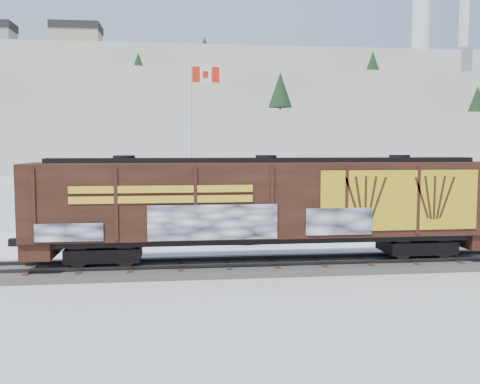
{
  "coord_description": "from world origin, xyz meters",
  "views": [
    {
      "loc": [
        -0.14,
        -22.44,
        5.25
      ],
      "look_at": [
        2.93,
        3.0,
        3.09
      ],
      "focal_mm": 40.0,
      "sensor_mm": 36.0,
      "label": 1
    }
  ],
  "objects": [
    {
      "name": "hillside",
      "position": [
        -0.05,
        139.79,
        14.37
      ],
      "size": [
        360.0,
        110.0,
        93.0
      ],
      "color": "white",
      "rests_on": "ground"
    },
    {
      "name": "hopper_railcar",
      "position": [
        3.68,
        -0.01,
        2.88
      ],
      "size": [
        19.77,
        3.06,
        4.37
      ],
      "color": "black",
      "rests_on": "rail_track"
    },
    {
      "name": "car_white",
      "position": [
        -0.51,
        7.03,
        0.8
      ],
      "size": [
        4.91,
        2.5,
        1.54
      ],
      "primitive_type": "imported",
      "rotation": [
        0.0,
        0.0,
        1.76
      ],
      "color": "silver",
      "rests_on": "parking_strip"
    },
    {
      "name": "parking_strip",
      "position": [
        0.0,
        7.5,
        0.01
      ],
      "size": [
        40.0,
        8.0,
        0.03
      ],
      "primitive_type": "cube",
      "color": "white",
      "rests_on": "ground"
    },
    {
      "name": "ground",
      "position": [
        0.0,
        0.0,
        0.0
      ],
      "size": [
        500.0,
        500.0,
        0.0
      ],
      "primitive_type": "plane",
      "color": "white",
      "rests_on": "ground"
    },
    {
      "name": "flagpole",
      "position": [
        0.99,
        12.4,
        3.85
      ],
      "size": [
        2.3,
        0.9,
        10.59
      ],
      "color": "silver",
      "rests_on": "ground"
    },
    {
      "name": "rail_track",
      "position": [
        0.0,
        0.0,
        0.15
      ],
      "size": [
        50.0,
        3.4,
        0.43
      ],
      "color": "#59544C",
      "rests_on": "ground"
    },
    {
      "name": "car_silver",
      "position": [
        -4.89,
        7.08,
        0.69
      ],
      "size": [
        4.04,
        1.97,
        1.33
      ],
      "primitive_type": "imported",
      "rotation": [
        0.0,
        0.0,
        1.47
      ],
      "color": "#A3A6AA",
      "rests_on": "parking_strip"
    },
    {
      "name": "car_dark",
      "position": [
        4.95,
        6.39,
        0.75
      ],
      "size": [
        5.16,
        2.63,
        1.43
      ],
      "primitive_type": "imported",
      "rotation": [
        0.0,
        0.0,
        1.7
      ],
      "color": "black",
      "rests_on": "parking_strip"
    }
  ]
}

